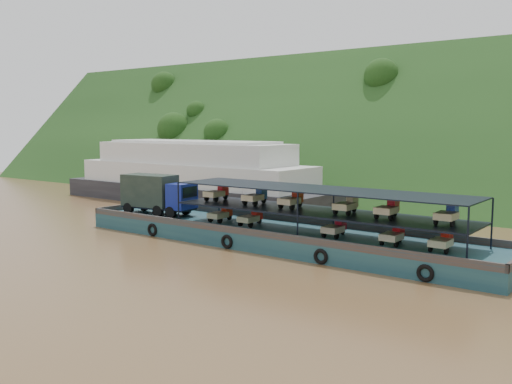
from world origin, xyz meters
The scene contains 4 objects.
ground centered at (0.00, 0.00, 0.00)m, with size 160.00×160.00×0.00m, color brown.
hillside centered at (0.00, 36.00, 0.00)m, with size 140.00×28.00×28.00m, color #183613.
cargo_barge centered at (2.50, -1.95, 1.17)m, with size 35.00×7.18×4.71m.
passenger_ferry centered at (-18.25, 12.02, 3.17)m, with size 36.24×9.29×7.33m.
Camera 1 is at (28.34, -37.04, 9.02)m, focal length 40.00 mm.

